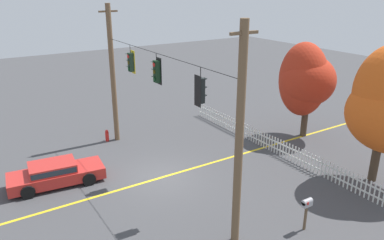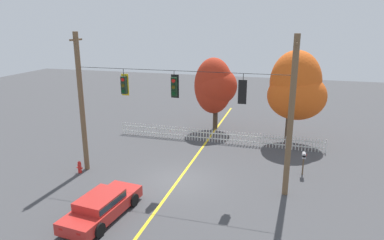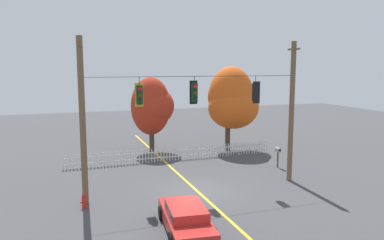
{
  "view_description": "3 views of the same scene",
  "coord_description": "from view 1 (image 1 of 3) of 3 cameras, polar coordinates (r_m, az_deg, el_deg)",
  "views": [
    {
      "loc": [
        15.2,
        -7.83,
        9.24
      ],
      "look_at": [
        1.08,
        1.15,
        3.21
      ],
      "focal_mm": 35.34,
      "sensor_mm": 36.0,
      "label": 1
    },
    {
      "loc": [
        5.74,
        -17.28,
        8.78
      ],
      "look_at": [
        0.5,
        1.13,
        3.34
      ],
      "focal_mm": 32.46,
      "sensor_mm": 36.0,
      "label": 2
    },
    {
      "loc": [
        -6.8,
        -18.65,
        6.76
      ],
      "look_at": [
        0.03,
        0.92,
        3.83
      ],
      "focal_mm": 34.9,
      "sensor_mm": 36.0,
      "label": 3
    }
  ],
  "objects": [
    {
      "name": "traffic_signal_southbound_primary",
      "position": [
        14.6,
        1.25,
        4.48
      ],
      "size": [
        0.43,
        0.38,
        1.53
      ],
      "color": "black"
    },
    {
      "name": "parked_car",
      "position": [
        19.67,
        -19.93,
        -7.52
      ],
      "size": [
        2.21,
        4.61,
        1.15
      ],
      "color": "red",
      "rests_on": "ground"
    },
    {
      "name": "ground",
      "position": [
        19.44,
        -4.61,
        -8.65
      ],
      "size": [
        80.0,
        80.0,
        0.0
      ],
      "primitive_type": "plane",
      "color": "#424244"
    },
    {
      "name": "traffic_signal_northbound_secondary",
      "position": [
        20.28,
        -9.19,
        8.62
      ],
      "size": [
        0.43,
        0.38,
        1.52
      ],
      "color": "black"
    },
    {
      "name": "autumn_maple_near_fence",
      "position": [
        24.26,
        16.71,
        5.81
      ],
      "size": [
        3.48,
        3.32,
        6.03
      ],
      "color": "#473828",
      "rests_on": "ground"
    },
    {
      "name": "lane_centerline_stripe",
      "position": [
        19.43,
        -4.61,
        -8.64
      ],
      "size": [
        0.16,
        36.0,
        0.01
      ],
      "primitive_type": "cube",
      "color": "gold",
      "rests_on": "ground"
    },
    {
      "name": "roadside_mailbox",
      "position": [
        15.74,
        16.94,
        -12.15
      ],
      "size": [
        0.25,
        0.44,
        1.39
      ],
      "color": "brown",
      "rests_on": "ground"
    },
    {
      "name": "white_picket_fence",
      "position": [
        22.45,
        12.2,
        -3.61
      ],
      "size": [
        15.5,
        0.06,
        0.97
      ],
      "color": "silver",
      "rests_on": "ground"
    },
    {
      "name": "fire_hydrant",
      "position": [
        24.12,
        -12.7,
        -2.3
      ],
      "size": [
        0.38,
        0.22,
        0.74
      ],
      "color": "red",
      "rests_on": "ground"
    },
    {
      "name": "signal_support_span",
      "position": [
        17.83,
        -4.98,
        3.28
      ],
      "size": [
        12.14,
        1.1,
        8.26
      ],
      "color": "brown",
      "rests_on": "ground"
    },
    {
      "name": "traffic_signal_northbound_primary",
      "position": [
        17.66,
        -5.32,
        7.32
      ],
      "size": [
        0.43,
        0.38,
        1.48
      ],
      "color": "black"
    }
  ]
}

